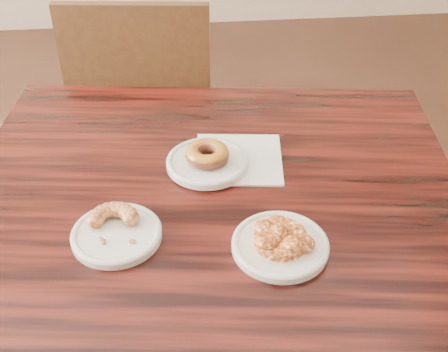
{
  "coord_description": "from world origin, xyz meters",
  "views": [
    {
      "loc": [
        0.05,
        -0.99,
        1.42
      ],
      "look_at": [
        0.13,
        -0.18,
        0.8
      ],
      "focal_mm": 45.0,
      "sensor_mm": 36.0,
      "label": 1
    }
  ],
  "objects": [
    {
      "name": "plate_cruller",
      "position": [
        -0.07,
        -0.27,
        0.76
      ],
      "size": [
        0.16,
        0.16,
        0.01
      ],
      "primitive_type": "cylinder",
      "color": "silver",
      "rests_on": "cafe_table"
    },
    {
      "name": "cruller_fragment",
      "position": [
        -0.07,
        -0.27,
        0.78
      ],
      "size": [
        0.1,
        0.1,
        0.03
      ],
      "primitive_type": null,
      "color": "#5C2712",
      "rests_on": "plate_cruller"
    },
    {
      "name": "cafe_table",
      "position": [
        0.09,
        -0.23,
        0.38
      ],
      "size": [
        1.07,
        1.07,
        0.75
      ],
      "primitive_type": "cube",
      "rotation": [
        0.0,
        0.0,
        -0.13
      ],
      "color": "black",
      "rests_on": "floor"
    },
    {
      "name": "chair_far",
      "position": [
        -0.04,
        0.62,
        0.45
      ],
      "size": [
        0.5,
        0.5,
        0.9
      ],
      "primitive_type": null,
      "rotation": [
        0.0,
        0.0,
        3.03
      ],
      "color": "black",
      "rests_on": "floor"
    },
    {
      "name": "plate_donut",
      "position": [
        0.1,
        -0.09,
        0.76
      ],
      "size": [
        0.16,
        0.16,
        0.01
      ],
      "primitive_type": "cylinder",
      "color": "silver",
      "rests_on": "napkin"
    },
    {
      "name": "glazed_donut",
      "position": [
        0.1,
        -0.09,
        0.78
      ],
      "size": [
        0.09,
        0.09,
        0.03
      ],
      "primitive_type": "torus",
      "color": "#965C15",
      "rests_on": "plate_donut"
    },
    {
      "name": "plate_fritter",
      "position": [
        0.21,
        -0.33,
        0.76
      ],
      "size": [
        0.16,
        0.16,
        0.01
      ],
      "primitive_type": "cylinder",
      "color": "silver",
      "rests_on": "cafe_table"
    },
    {
      "name": "napkin",
      "position": [
        0.17,
        -0.07,
        0.75
      ],
      "size": [
        0.2,
        0.2,
        0.0
      ],
      "primitive_type": "cube",
      "rotation": [
        0.0,
        0.0,
        -0.12
      ],
      "color": "white",
      "rests_on": "cafe_table"
    },
    {
      "name": "apple_fritter",
      "position": [
        0.21,
        -0.33,
        0.78
      ],
      "size": [
        0.12,
        0.12,
        0.03
      ],
      "primitive_type": null,
      "color": "#441207",
      "rests_on": "plate_fritter"
    }
  ]
}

